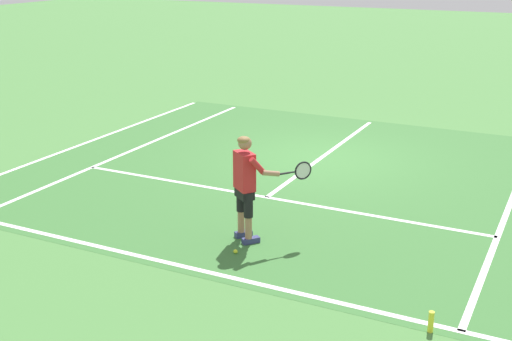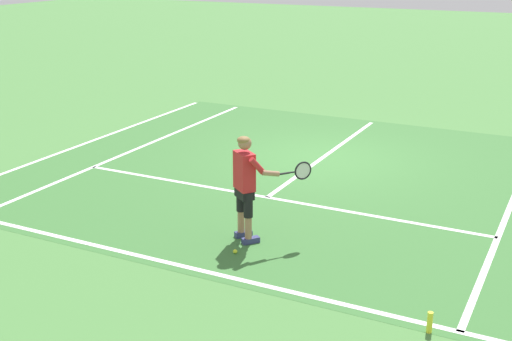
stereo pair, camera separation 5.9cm
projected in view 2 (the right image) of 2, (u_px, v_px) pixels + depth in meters
The scene contains 11 objects.
ground_plane at pixel (322, 158), 14.94m from camera, with size 80.00×80.00×0.00m, color #477F3D.
court_inner_surface at pixel (301, 173), 13.95m from camera, with size 10.98×9.94×0.00m, color #387033.
line_baseline at pixel (174, 264), 9.90m from camera, with size 10.98×0.10×0.01m, color white.
line_service at pixel (267, 197), 12.56m from camera, with size 8.23×0.10×0.01m, color white.
line_centre_service at pixel (329, 153), 15.28m from camera, with size 0.10×6.40×0.01m, color white.
line_singles_left at pixel (139, 148), 15.71m from camera, with size 0.10×9.54×0.01m, color white.
line_singles_right at pixel (511, 205), 12.18m from camera, with size 0.10×9.54×0.01m, color white.
line_doubles_left at pixel (93, 141), 16.29m from camera, with size 0.10×9.54×0.01m, color white.
tennis_player at pixel (246, 181), 10.42m from camera, with size 1.11×0.82×1.71m.
tennis_ball_near_feet at pixel (235, 251), 10.24m from camera, with size 0.07×0.07×0.07m, color #CCE02D.
water_bottle at pixel (430, 322), 8.09m from camera, with size 0.07×0.07×0.27m, color yellow.
Camera 2 is at (5.12, -13.42, 4.40)m, focal length 47.27 mm.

